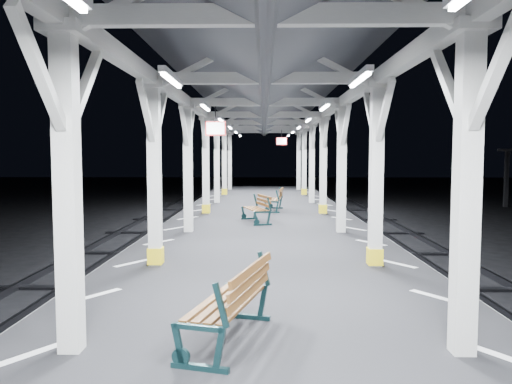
{
  "coord_description": "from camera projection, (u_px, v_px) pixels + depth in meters",
  "views": [
    {
      "loc": [
        -0.02,
        -6.98,
        3.02
      ],
      "look_at": [
        -0.19,
        4.02,
        2.2
      ],
      "focal_mm": 35.0,
      "sensor_mm": 36.0,
      "label": 1
    }
  ],
  "objects": [
    {
      "name": "ground",
      "position": [
        265.0,
        365.0,
        7.18
      ],
      "size": [
        120.0,
        120.0,
        0.0
      ],
      "primitive_type": "plane",
      "color": "black",
      "rests_on": "ground"
    },
    {
      "name": "platform",
      "position": [
        265.0,
        331.0,
        7.15
      ],
      "size": [
        6.0,
        50.0,
        1.0
      ],
      "primitive_type": "cube",
      "color": "black",
      "rests_on": "ground"
    },
    {
      "name": "hazard_stripes_left",
      "position": [
        94.0,
        296.0,
        7.15
      ],
      "size": [
        1.0,
        48.0,
        0.01
      ],
      "primitive_type": "cube",
      "color": "silver",
      "rests_on": "platform"
    },
    {
      "name": "hazard_stripes_right",
      "position": [
        438.0,
        297.0,
        7.07
      ],
      "size": [
        1.0,
        48.0,
        0.01
      ],
      "primitive_type": "cube",
      "color": "silver",
      "rests_on": "platform"
    },
    {
      "name": "canopy",
      "position": [
        265.0,
        43.0,
        6.83
      ],
      "size": [
        5.4,
        49.0,
        4.65
      ],
      "color": "silver",
      "rests_on": "platform"
    },
    {
      "name": "bench_near",
      "position": [
        235.0,
        300.0,
        5.35
      ],
      "size": [
        0.97,
        1.69,
        0.86
      ],
      "rotation": [
        0.0,
        0.0,
        -0.26
      ],
      "color": "#112C2F",
      "rests_on": "platform"
    },
    {
      "name": "bench_mid",
      "position": [
        259.0,
        208.0,
        14.96
      ],
      "size": [
        0.96,
        1.59,
        0.81
      ],
      "rotation": [
        0.0,
        0.0,
        0.29
      ],
      "color": "#112C2F",
      "rests_on": "platform"
    },
    {
      "name": "bench_far",
      "position": [
        276.0,
        199.0,
        18.02
      ],
      "size": [
        0.73,
        1.56,
        0.82
      ],
      "rotation": [
        0.0,
        0.0,
        -0.11
      ],
      "color": "#112C2F",
      "rests_on": "platform"
    }
  ]
}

